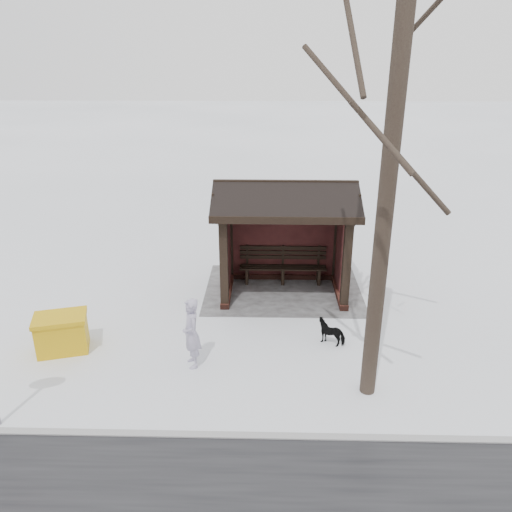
{
  "coord_description": "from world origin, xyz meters",
  "views": [
    {
      "loc": [
        0.42,
        12.13,
        5.97
      ],
      "look_at": [
        0.71,
        0.8,
        1.38
      ],
      "focal_mm": 35.0,
      "sensor_mm": 36.0,
      "label": 1
    }
  ],
  "objects_px": {
    "bus_shelter": "(285,214)",
    "tree_near": "(402,41)",
    "dog": "(332,331)",
    "grit_bin": "(62,333)",
    "pedestrian": "(191,333)"
  },
  "relations": [
    {
      "from": "bus_shelter",
      "to": "grit_bin",
      "type": "xyz_separation_m",
      "value": [
        4.83,
        3.1,
        -1.74
      ]
    },
    {
      "from": "bus_shelter",
      "to": "tree_near",
      "type": "relative_size",
      "value": 0.4
    },
    {
      "from": "bus_shelter",
      "to": "grit_bin",
      "type": "bearing_deg",
      "value": 32.68
    },
    {
      "from": "bus_shelter",
      "to": "tree_near",
      "type": "height_order",
      "value": "tree_near"
    },
    {
      "from": "bus_shelter",
      "to": "tree_near",
      "type": "bearing_deg",
      "value": 108.99
    },
    {
      "from": "tree_near",
      "to": "pedestrian",
      "type": "relative_size",
      "value": 6.0
    },
    {
      "from": "bus_shelter",
      "to": "pedestrian",
      "type": "xyz_separation_m",
      "value": [
        1.95,
        3.59,
        -1.41
      ]
    },
    {
      "from": "tree_near",
      "to": "bus_shelter",
      "type": "bearing_deg",
      "value": -71.01
    },
    {
      "from": "grit_bin",
      "to": "dog",
      "type": "bearing_deg",
      "value": 168.54
    },
    {
      "from": "pedestrian",
      "to": "dog",
      "type": "bearing_deg",
      "value": 85.97
    },
    {
      "from": "bus_shelter",
      "to": "pedestrian",
      "type": "distance_m",
      "value": 4.32
    },
    {
      "from": "dog",
      "to": "grit_bin",
      "type": "distance_m",
      "value": 5.86
    },
    {
      "from": "dog",
      "to": "grit_bin",
      "type": "bearing_deg",
      "value": -60.7
    },
    {
      "from": "grit_bin",
      "to": "pedestrian",
      "type": "bearing_deg",
      "value": 154.5
    },
    {
      "from": "pedestrian",
      "to": "dog",
      "type": "distance_m",
      "value": 3.14
    }
  ]
}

